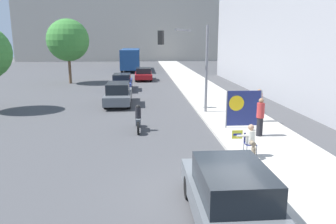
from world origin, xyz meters
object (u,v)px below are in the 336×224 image
(traffic_light_pole, at_px, (188,53))
(street_tree_midblock, at_px, (68,40))
(parked_car_curbside, at_px, (231,196))
(seated_protester, at_px, (251,140))
(car_on_road_midblock, at_px, (122,82))
(jogger_on_sidewalk, at_px, (260,117))
(car_on_road_nearest, at_px, (118,94))
(protest_banner, at_px, (243,108))
(car_on_road_distant, at_px, (143,74))
(motorcycle_on_road, at_px, (138,120))
(city_bus_on_road, at_px, (131,58))
(pedestrian_behind, at_px, (259,105))

(traffic_light_pole, distance_m, street_tree_midblock, 17.94)
(traffic_light_pole, relative_size, parked_car_curbside, 1.14)
(street_tree_midblock, bearing_deg, traffic_light_pole, -55.44)
(seated_protester, bearing_deg, car_on_road_midblock, 97.83)
(jogger_on_sidewalk, distance_m, car_on_road_nearest, 11.06)
(protest_banner, distance_m, car_on_road_distant, 21.75)
(protest_banner, relative_size, car_on_road_distant, 0.41)
(motorcycle_on_road, bearing_deg, car_on_road_midblock, 96.58)
(seated_protester, bearing_deg, protest_banner, 66.73)
(car_on_road_nearest, distance_m, city_bus_on_road, 26.00)
(car_on_road_nearest, height_order, car_on_road_distant, car_on_road_nearest)
(city_bus_on_road, bearing_deg, motorcycle_on_road, -87.56)
(parked_car_curbside, height_order, car_on_road_midblock, parked_car_curbside)
(pedestrian_behind, bearing_deg, motorcycle_on_road, -29.79)
(jogger_on_sidewalk, relative_size, street_tree_midblock, 0.27)
(parked_car_curbside, height_order, city_bus_on_road, city_bus_on_road)
(motorcycle_on_road, bearing_deg, seated_protester, -47.00)
(protest_banner, relative_size, city_bus_on_road, 0.18)
(seated_protester, bearing_deg, car_on_road_distant, 88.77)
(jogger_on_sidewalk, xyz_separation_m, parked_car_curbside, (-3.20, -6.88, -0.27))
(protest_banner, height_order, traffic_light_pole, traffic_light_pole)
(car_on_road_nearest, bearing_deg, car_on_road_distant, 82.67)
(jogger_on_sidewalk, distance_m, car_on_road_midblock, 17.05)
(seated_protester, height_order, car_on_road_midblock, car_on_road_midblock)
(car_on_road_nearest, height_order, car_on_road_midblock, car_on_road_nearest)
(city_bus_on_road, bearing_deg, protest_banner, -78.79)
(seated_protester, xyz_separation_m, protest_banner, (0.99, 4.12, 0.32))
(parked_car_curbside, bearing_deg, car_on_road_nearest, 103.50)
(pedestrian_behind, bearing_deg, street_tree_midblock, -89.88)
(pedestrian_behind, height_order, car_on_road_midblock, pedestrian_behind)
(protest_banner, relative_size, street_tree_midblock, 0.28)
(pedestrian_behind, relative_size, motorcycle_on_road, 0.86)
(parked_car_curbside, height_order, car_on_road_nearest, parked_car_curbside)
(traffic_light_pole, xyz_separation_m, street_tree_midblock, (-10.17, 14.76, 0.76))
(jogger_on_sidewalk, distance_m, protest_banner, 1.51)
(jogger_on_sidewalk, bearing_deg, city_bus_on_road, -73.57)
(car_on_road_midblock, distance_m, city_bus_on_road, 19.12)
(street_tree_midblock, bearing_deg, motorcycle_on_road, -69.00)
(protest_banner, xyz_separation_m, parked_car_curbside, (-2.88, -8.35, -0.36))
(car_on_road_midblock, bearing_deg, street_tree_midblock, 138.06)
(motorcycle_on_road, bearing_deg, street_tree_midblock, 111.00)
(seated_protester, relative_size, car_on_road_midblock, 0.27)
(traffic_light_pole, xyz_separation_m, motorcycle_on_road, (-2.99, -3.95, -3.07))
(seated_protester, bearing_deg, jogger_on_sidewalk, 53.89)
(seated_protester, distance_m, protest_banner, 4.25)
(street_tree_midblock, bearing_deg, car_on_road_midblock, -41.94)
(seated_protester, bearing_deg, car_on_road_nearest, 106.70)
(car_on_road_midblock, height_order, street_tree_midblock, street_tree_midblock)
(jogger_on_sidewalk, xyz_separation_m, city_bus_on_road, (-6.89, 34.60, 0.76))
(pedestrian_behind, bearing_deg, car_on_road_distant, -110.36)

